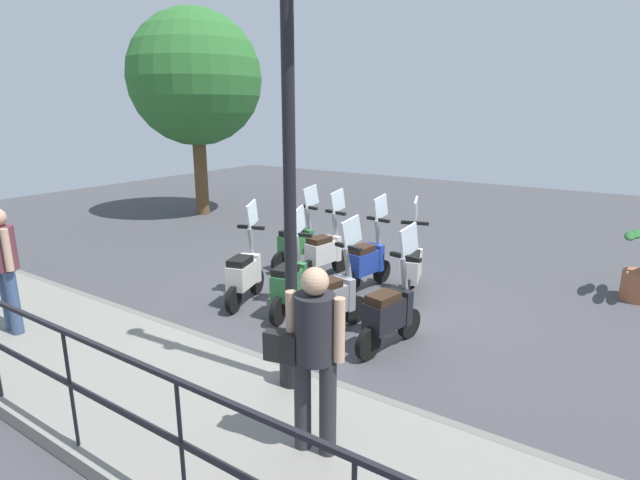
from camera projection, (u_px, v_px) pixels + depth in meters
name	position (u px, v px, depth m)	size (l,w,h in m)	color
ground_plane	(340.00, 304.00, 7.62)	(28.00, 28.00, 0.00)	#424247
promenade_walkway	(177.00, 395.00, 5.07)	(2.20, 20.00, 0.15)	gray
fence_railing	(67.00, 365.00, 4.02)	(0.04, 16.03, 1.07)	black
lamp_post_near	(290.00, 197.00, 4.66)	(0.26, 0.90, 4.39)	black
pedestrian_with_bag	(312.00, 347.00, 3.93)	(0.40, 0.63, 1.59)	#28282D
pedestrian_distant	(4.00, 261.00, 6.13)	(0.36, 0.49, 1.59)	#384C70
tree_large	(195.00, 79.00, 13.23)	(3.53, 3.53, 5.44)	brown
scooter_near_0	(390.00, 312.00, 6.11)	(1.22, 0.48, 1.54)	black
scooter_near_1	(333.00, 298.00, 6.55)	(1.22, 0.50, 1.54)	black
scooter_near_2	(290.00, 282.00, 7.14)	(1.22, 0.49, 1.54)	black
scooter_near_3	(245.00, 273.00, 7.56)	(1.20, 0.54, 1.54)	black
scooter_far_0	(411.00, 267.00, 7.85)	(1.20, 0.55, 1.54)	black
scooter_far_1	(367.00, 261.00, 8.16)	(1.23, 0.46, 1.54)	black
scooter_far_2	(325.00, 251.00, 8.72)	(1.23, 0.46, 1.54)	black
scooter_far_3	(298.00, 244.00, 9.19)	(1.22, 0.50, 1.54)	black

